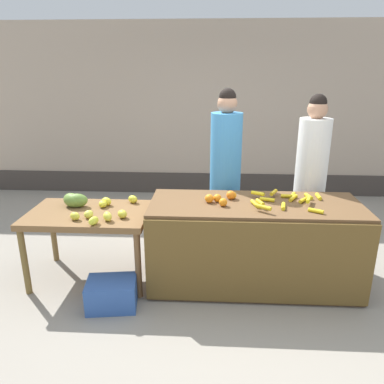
% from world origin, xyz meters
% --- Properties ---
extents(ground_plane, '(24.00, 24.00, 0.00)m').
position_xyz_m(ground_plane, '(0.00, 0.00, 0.00)').
color(ground_plane, gray).
extents(market_wall_back, '(9.67, 0.23, 2.81)m').
position_xyz_m(market_wall_back, '(0.00, 2.93, 1.37)').
color(market_wall_back, tan).
rests_on(market_wall_back, ground).
extents(fruit_stall_counter, '(2.02, 0.79, 0.85)m').
position_xyz_m(fruit_stall_counter, '(0.33, -0.01, 0.43)').
color(fruit_stall_counter, brown).
rests_on(fruit_stall_counter, ground).
extents(side_table_wooden, '(1.18, 0.75, 0.73)m').
position_xyz_m(side_table_wooden, '(-1.30, 0.00, 0.64)').
color(side_table_wooden, brown).
rests_on(side_table_wooden, ground).
extents(banana_bunch_pile, '(0.71, 0.56, 0.07)m').
position_xyz_m(banana_bunch_pile, '(0.62, 0.03, 0.88)').
color(banana_bunch_pile, gold).
rests_on(banana_bunch_pile, fruit_stall_counter).
extents(orange_pile, '(0.31, 0.29, 0.09)m').
position_xyz_m(orange_pile, '(0.02, 0.02, 0.89)').
color(orange_pile, orange).
rests_on(orange_pile, fruit_stall_counter).
extents(mango_papaya_pile, '(0.79, 0.71, 0.14)m').
position_xyz_m(mango_papaya_pile, '(-1.35, 0.06, 0.79)').
color(mango_papaya_pile, yellow).
rests_on(mango_papaya_pile, side_table_wooden).
extents(vendor_woman_blue_shirt, '(0.34, 0.34, 1.88)m').
position_xyz_m(vendor_woman_blue_shirt, '(0.06, 0.63, 0.95)').
color(vendor_woman_blue_shirt, '#33333D').
rests_on(vendor_woman_blue_shirt, ground).
extents(vendor_woman_white_shirt, '(0.34, 0.34, 1.83)m').
position_xyz_m(vendor_woman_white_shirt, '(0.99, 0.64, 0.92)').
color(vendor_woman_white_shirt, '#33333D').
rests_on(vendor_woman_white_shirt, ground).
extents(produce_crate, '(0.48, 0.38, 0.26)m').
position_xyz_m(produce_crate, '(-0.98, -0.49, 0.13)').
color(produce_crate, '#3359A5').
rests_on(produce_crate, ground).
extents(produce_sack, '(0.33, 0.39, 0.59)m').
position_xyz_m(produce_sack, '(-0.46, 0.77, 0.30)').
color(produce_sack, tan).
rests_on(produce_sack, ground).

